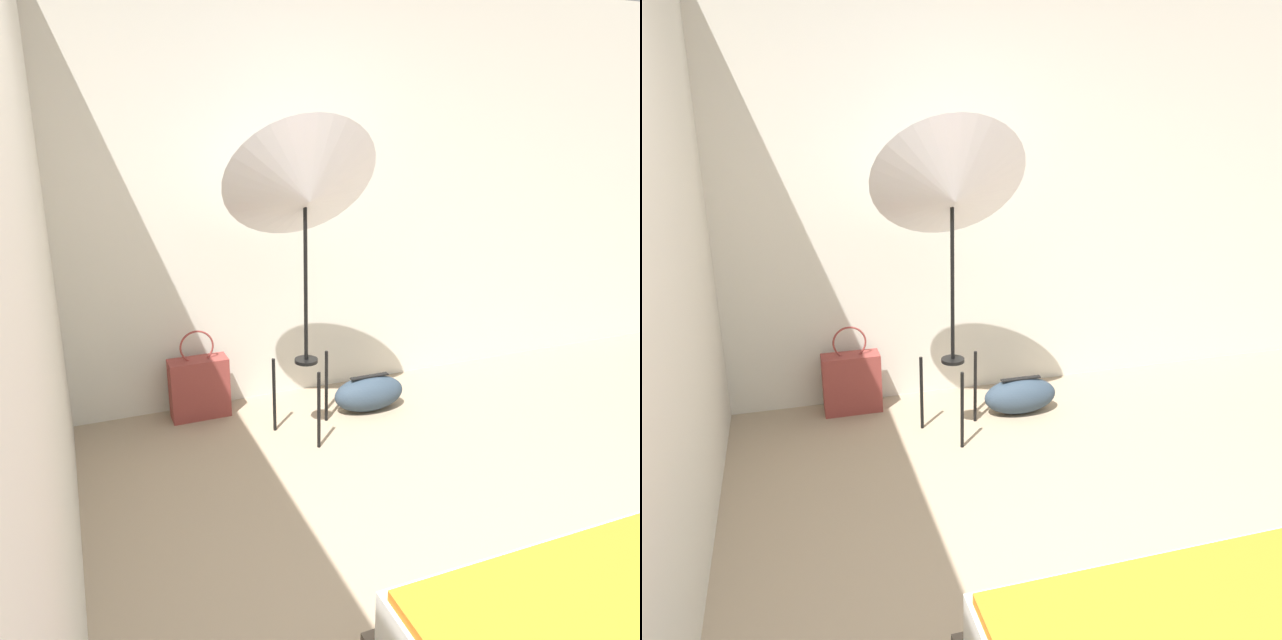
{
  "view_description": "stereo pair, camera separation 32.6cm",
  "coord_description": "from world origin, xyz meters",
  "views": [
    {
      "loc": [
        -1.3,
        -1.15,
        1.78
      ],
      "look_at": [
        -0.12,
        1.72,
        0.79
      ],
      "focal_mm": 35.0,
      "sensor_mm": 36.0,
      "label": 1
    },
    {
      "loc": [
        -0.99,
        -1.26,
        1.78
      ],
      "look_at": [
        -0.12,
        1.72,
        0.79
      ],
      "focal_mm": 35.0,
      "sensor_mm": 36.0,
      "label": 2
    }
  ],
  "objects": [
    {
      "name": "duffel_bag",
      "position": [
        0.38,
        2.12,
        0.11
      ],
      "size": [
        0.47,
        0.23,
        0.24
      ],
      "color": "#2D3D4C",
      "rests_on": "ground_plane"
    },
    {
      "name": "photo_umbrella",
      "position": [
        -0.1,
        1.98,
        1.42
      ],
      "size": [
        0.86,
        0.67,
        1.82
      ],
      "color": "black",
      "rests_on": "ground_plane"
    },
    {
      "name": "tote_bag",
      "position": [
        -0.65,
        2.44,
        0.2
      ],
      "size": [
        0.36,
        0.15,
        0.57
      ],
      "color": "brown",
      "rests_on": "ground_plane"
    },
    {
      "name": "wall_back",
      "position": [
        0.0,
        2.61,
        1.3
      ],
      "size": [
        8.0,
        0.05,
        2.6
      ],
      "color": "beige",
      "rests_on": "ground_plane"
    },
    {
      "name": "wall_side_left",
      "position": [
        -1.42,
        1.0,
        1.3
      ],
      "size": [
        0.05,
        8.0,
        2.6
      ],
      "color": "beige",
      "rests_on": "ground_plane"
    }
  ]
}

